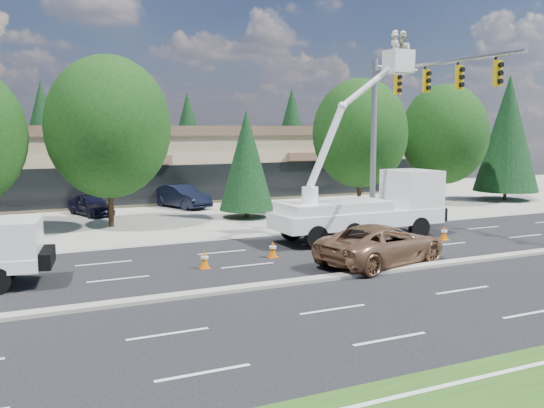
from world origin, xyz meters
TOP-DOWN VIEW (x-y plane):
  - ground at (0.00, 0.00)m, footprint 140.00×140.00m
  - concrete_apron at (0.00, 20.00)m, footprint 140.00×22.00m
  - road_median at (0.00, 0.00)m, footprint 120.00×0.55m
  - strip_mall at (0.00, 29.97)m, footprint 50.40×15.40m
  - tree_front_d at (-3.00, 15.00)m, footprint 6.63×6.63m
  - tree_front_e at (5.00, 15.00)m, footprint 3.27×3.27m
  - tree_front_f at (13.00, 15.00)m, footprint 6.15×6.15m
  - tree_front_g at (20.00, 15.00)m, footprint 6.04×6.04m
  - tree_front_h at (26.00, 15.00)m, footprint 4.68×4.68m
  - tree_back_b at (-4.00, 42.00)m, footprint 4.95×4.95m
  - tree_back_c at (10.00, 42.00)m, footprint 4.59×4.59m
  - tree_back_d at (22.00, 42.00)m, footprint 4.96×4.96m
  - signal_mast at (10.03, 7.04)m, footprint 2.76×10.16m
  - bucket_truck at (7.76, 6.08)m, footprint 8.56×2.86m
  - traffic_cone_b at (-1.66, 3.50)m, footprint 0.40×0.40m
  - traffic_cone_c at (1.55, 4.17)m, footprint 0.40×0.40m
  - traffic_cone_d at (6.60, 3.87)m, footprint 0.40×0.40m
  - traffic_cone_e at (10.69, 4.20)m, footprint 0.40×0.40m
  - minivan at (4.90, 1.20)m, footprint 6.17×3.98m
  - parked_car_west at (-3.30, 19.92)m, footprint 2.64×4.24m
  - parked_car_east at (2.81, 21.00)m, footprint 3.10×4.97m

SIDE VIEW (x-z plane):
  - ground at x=0.00m, z-range 0.00..0.00m
  - concrete_apron at x=0.00m, z-range 0.00..0.01m
  - road_median at x=0.00m, z-range 0.00..0.12m
  - traffic_cone_b at x=-1.66m, z-range -0.01..0.69m
  - traffic_cone_c at x=1.55m, z-range -0.01..0.69m
  - traffic_cone_d at x=6.60m, z-range -0.01..0.69m
  - traffic_cone_e at x=10.69m, z-range -0.01..0.69m
  - parked_car_west at x=-3.30m, z-range 0.00..1.35m
  - parked_car_east at x=2.81m, z-range 0.00..1.55m
  - minivan at x=4.90m, z-range 0.00..1.58m
  - bucket_truck at x=7.76m, z-range -2.89..7.08m
  - strip_mall at x=0.00m, z-range 0.08..5.58m
  - tree_front_e at x=5.00m, z-range 0.23..6.67m
  - tree_back_c at x=10.00m, z-range 0.33..9.37m
  - tree_front_g at x=20.00m, z-range 0.71..9.09m
  - tree_front_h at x=26.00m, z-range 0.34..9.57m
  - tree_front_f at x=13.00m, z-range 0.73..9.27m
  - tree_back_b at x=-4.00m, z-range 0.36..10.11m
  - tree_back_d at x=22.00m, z-range 0.36..10.14m
  - tree_front_d at x=-3.00m, z-range 0.79..9.99m
  - signal_mast at x=10.03m, z-range 1.56..10.56m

